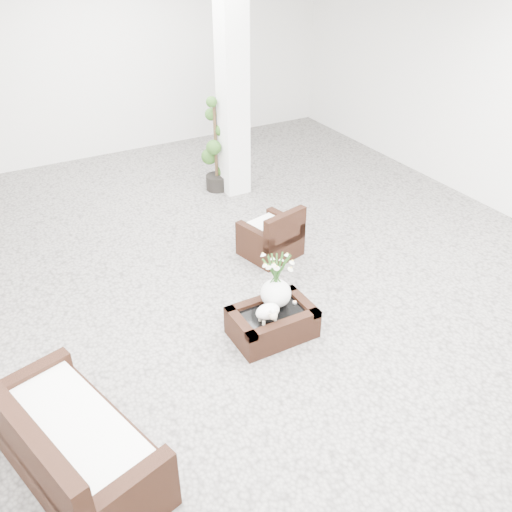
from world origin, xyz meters
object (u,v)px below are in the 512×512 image
armchair (270,231)px  loveseat (73,435)px  coffee_table (272,323)px  topiary (216,145)px

armchair → loveseat: loveseat is taller
armchair → loveseat: size_ratio=0.43×
loveseat → coffee_table: bearing=-88.3°
armchair → topiary: 2.32m
loveseat → topiary: 5.67m
coffee_table → loveseat: 2.44m
armchair → loveseat: 3.87m
armchair → topiary: (0.28, 2.27, 0.42)m
coffee_table → armchair: 1.73m
coffee_table → topiary: 3.97m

